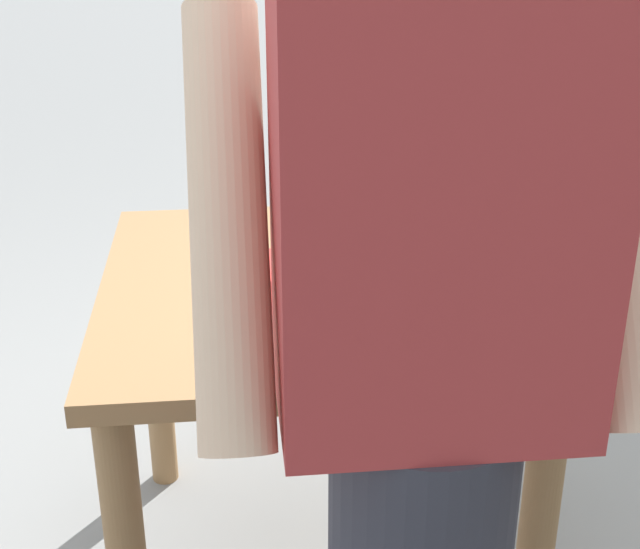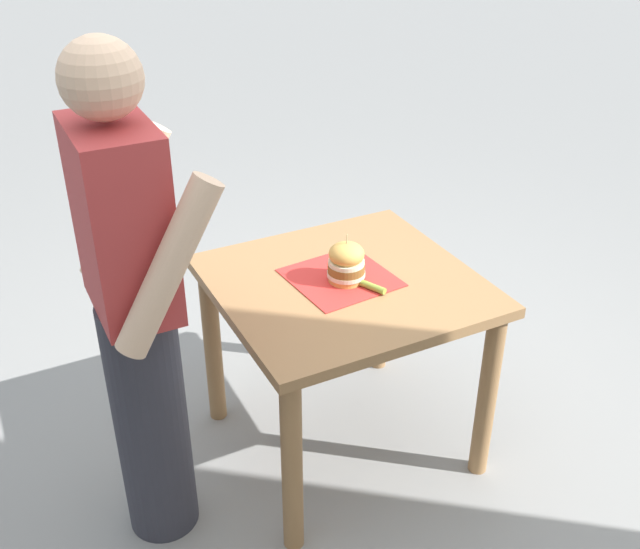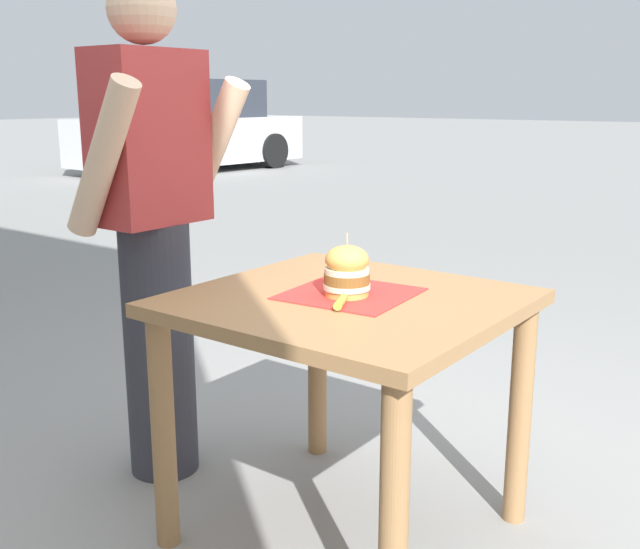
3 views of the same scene
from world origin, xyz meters
The scene contains 6 objects.
ground_plane centered at (0.00, 0.00, 0.00)m, with size 80.00×80.00×0.00m, color gray.
patio_table centered at (0.00, 0.00, 0.62)m, with size 0.87×0.90×0.75m.
serving_paper centered at (0.02, 0.01, 0.75)m, with size 0.34×0.34×0.00m, color red.
sandwich centered at (-0.01, 0.00, 0.83)m, with size 0.14×0.14×0.18m.
pickle_spear centered at (-0.11, -0.05, 0.77)m, with size 0.02×0.02×0.10m, color #8EA83D.
diner_across_table centered at (-0.06, 0.75, 0.88)m, with size 0.55×0.35×1.69m.
Camera 2 is at (-2.00, 1.11, 2.10)m, focal length 42.00 mm.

